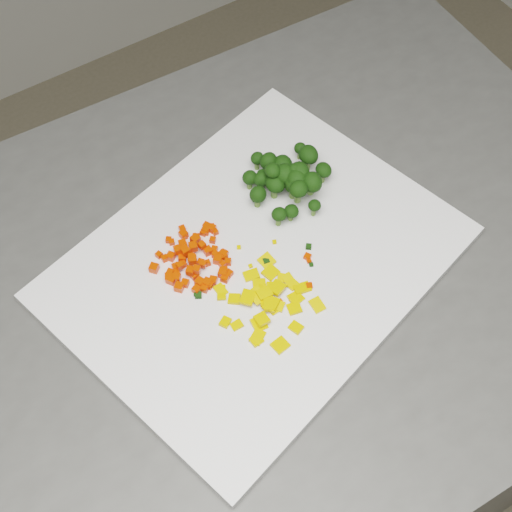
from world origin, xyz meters
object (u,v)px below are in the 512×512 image
carrot_pile (193,254)px  pepper_pile (268,301)px  broccoli_pile (293,179)px  counter_block (252,406)px  cutting_board (256,263)px

carrot_pile → pepper_pile: bearing=-67.2°
broccoli_pile → counter_block: bearing=-147.7°
counter_block → broccoli_pile: 0.50m
cutting_board → pepper_pile: size_ratio=3.88×
carrot_pile → broccoli_pile: broccoli_pile is taller
counter_block → carrot_pile: carrot_pile is taller
cutting_board → pepper_pile: pepper_pile is taller
carrot_pile → broccoli_pile: bearing=7.3°
counter_block → broccoli_pile: (0.10, 0.07, 0.49)m
cutting_board → carrot_pile: 0.08m
carrot_pile → cutting_board: bearing=-33.1°
carrot_pile → pepper_pile: 0.11m
pepper_pile → broccoli_pile: 0.16m
counter_block → carrot_pile: (-0.05, 0.05, 0.48)m
cutting_board → carrot_pile: size_ratio=4.50×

